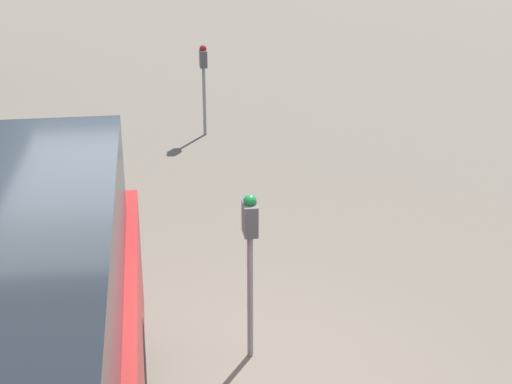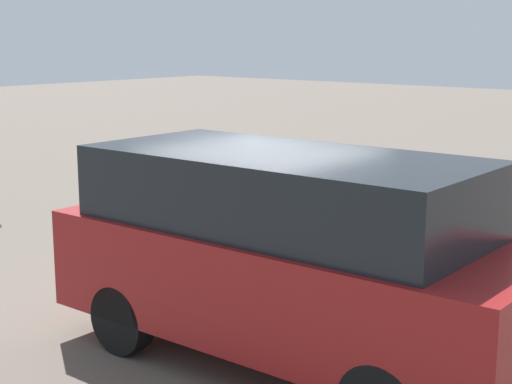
{
  "view_description": "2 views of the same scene",
  "coord_description": "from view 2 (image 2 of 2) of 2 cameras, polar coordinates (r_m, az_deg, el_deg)",
  "views": [
    {
      "loc": [
        5.0,
        -0.17,
        3.8
      ],
      "look_at": [
        -0.69,
        0.5,
        1.49
      ],
      "focal_mm": 55.0,
      "sensor_mm": 36.0,
      "label": 1
    },
    {
      "loc": [
        6.14,
        -7.44,
        3.32
      ],
      "look_at": [
        -0.02,
        -0.12,
        1.4
      ],
      "focal_mm": 55.0,
      "sensor_mm": 36.0,
      "label": 2
    }
  ],
  "objects": [
    {
      "name": "ground_plane",
      "position": [
        10.2,
        0.5,
        -7.64
      ],
      "size": [
        80.0,
        80.0,
        0.0
      ],
      "primitive_type": "plane",
      "color": "#60564C"
    },
    {
      "name": "parking_meter_near",
      "position": [
        10.65,
        -0.71,
        -0.72
      ],
      "size": [
        0.2,
        0.12,
        1.48
      ],
      "rotation": [
        0.0,
        0.0,
        0.03
      ],
      "color": "gray",
      "rests_on": "ground"
    },
    {
      "name": "parked_van",
      "position": [
        7.89,
        2.48,
        -4.34
      ],
      "size": [
        5.1,
        2.16,
        2.18
      ],
      "rotation": [
        0.0,
        0.0,
        0.02
      ],
      "color": "maroon",
      "rests_on": "ground"
    }
  ]
}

